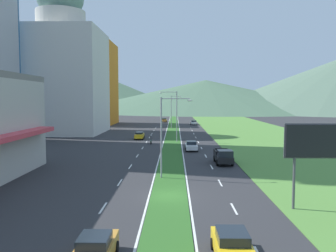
{
  "coord_description": "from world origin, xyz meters",
  "views": [
    {
      "loc": [
        0.51,
        -29.92,
        8.51
      ],
      "look_at": [
        -0.67,
        29.12,
        3.89
      ],
      "focal_mm": 37.35,
      "sensor_mm": 36.0,
      "label": 1
    }
  ],
  "objects_px": {
    "car_1": "(233,246)",
    "car_2": "(194,123)",
    "car_4": "(95,249)",
    "street_lamp_far": "(172,110)",
    "street_lamp_mid": "(175,113)",
    "car_3": "(164,120)",
    "car_0": "(191,146)",
    "car_5": "(139,135)",
    "motorcycle_rider": "(151,140)",
    "pickup_truck_0": "(224,157)",
    "street_lamp_near": "(165,131)",
    "billboard_roadside": "(318,145)"
  },
  "relations": [
    {
      "from": "car_1",
      "to": "motorcycle_rider",
      "type": "relative_size",
      "value": 2.26
    },
    {
      "from": "street_lamp_near",
      "to": "street_lamp_far",
      "type": "distance_m",
      "value": 62.56
    },
    {
      "from": "street_lamp_near",
      "to": "motorcycle_rider",
      "type": "distance_m",
      "value": 28.75
    },
    {
      "from": "car_3",
      "to": "street_lamp_near",
      "type": "bearing_deg",
      "value": -178.17
    },
    {
      "from": "car_0",
      "to": "pickup_truck_0",
      "type": "bearing_deg",
      "value": 16.95
    },
    {
      "from": "car_0",
      "to": "car_2",
      "type": "distance_m",
      "value": 56.92
    },
    {
      "from": "billboard_roadside",
      "to": "car_2",
      "type": "distance_m",
      "value": 87.79
    },
    {
      "from": "car_3",
      "to": "car_5",
      "type": "bearing_deg",
      "value": 176.2
    },
    {
      "from": "car_3",
      "to": "pickup_truck_0",
      "type": "xyz_separation_m",
      "value": [
        10.29,
        -81.71,
        0.25
      ]
    },
    {
      "from": "street_lamp_far",
      "to": "billboard_roadside",
      "type": "bearing_deg",
      "value": -81.01
    },
    {
      "from": "car_2",
      "to": "street_lamp_mid",
      "type": "bearing_deg",
      "value": -7.71
    },
    {
      "from": "car_1",
      "to": "car_2",
      "type": "bearing_deg",
      "value": 178.14
    },
    {
      "from": "street_lamp_mid",
      "to": "car_5",
      "type": "xyz_separation_m",
      "value": [
        -7.47,
        5.05,
        -4.97
      ]
    },
    {
      "from": "car_2",
      "to": "pickup_truck_0",
      "type": "height_order",
      "value": "pickup_truck_0"
    },
    {
      "from": "billboard_roadside",
      "to": "car_0",
      "type": "bearing_deg",
      "value": 104.79
    },
    {
      "from": "car_2",
      "to": "billboard_roadside",
      "type": "bearing_deg",
      "value": 3.05
    },
    {
      "from": "car_5",
      "to": "street_lamp_near",
      "type": "bearing_deg",
      "value": -169.93
    },
    {
      "from": "street_lamp_mid",
      "to": "street_lamp_far",
      "type": "bearing_deg",
      "value": 91.28
    },
    {
      "from": "street_lamp_far",
      "to": "car_1",
      "type": "xyz_separation_m",
      "value": [
        3.78,
        -81.61,
        -4.61
      ]
    },
    {
      "from": "car_2",
      "to": "car_5",
      "type": "height_order",
      "value": "car_5"
    },
    {
      "from": "car_2",
      "to": "car_4",
      "type": "relative_size",
      "value": 1.12
    },
    {
      "from": "street_lamp_far",
      "to": "pickup_truck_0",
      "type": "height_order",
      "value": "street_lamp_far"
    },
    {
      "from": "street_lamp_near",
      "to": "street_lamp_far",
      "type": "height_order",
      "value": "street_lamp_far"
    },
    {
      "from": "pickup_truck_0",
      "to": "car_2",
      "type": "bearing_deg",
      "value": -179.84
    },
    {
      "from": "car_3",
      "to": "motorcycle_rider",
      "type": "xyz_separation_m",
      "value": [
        -0.57,
        -61.8,
        0.01
      ]
    },
    {
      "from": "street_lamp_near",
      "to": "street_lamp_far",
      "type": "bearing_deg",
      "value": 89.71
    },
    {
      "from": "car_3",
      "to": "motorcycle_rider",
      "type": "distance_m",
      "value": 61.81
    },
    {
      "from": "street_lamp_near",
      "to": "motorcycle_rider",
      "type": "xyz_separation_m",
      "value": [
        -3.45,
        28.21,
        -4.33
      ]
    },
    {
      "from": "car_0",
      "to": "car_1",
      "type": "height_order",
      "value": "car_1"
    },
    {
      "from": "car_4",
      "to": "car_3",
      "type": "bearing_deg",
      "value": -0.1
    },
    {
      "from": "street_lamp_far",
      "to": "car_5",
      "type": "height_order",
      "value": "street_lamp_far"
    },
    {
      "from": "street_lamp_near",
      "to": "billboard_roadside",
      "type": "height_order",
      "value": "street_lamp_near"
    },
    {
      "from": "car_4",
      "to": "street_lamp_far",
      "type": "bearing_deg",
      "value": -2.36
    },
    {
      "from": "car_3",
      "to": "street_lamp_far",
      "type": "bearing_deg",
      "value": -173.35
    },
    {
      "from": "car_1",
      "to": "car_4",
      "type": "height_order",
      "value": "car_1"
    },
    {
      "from": "car_1",
      "to": "car_0",
      "type": "bearing_deg",
      "value": -179.51
    },
    {
      "from": "street_lamp_near",
      "to": "car_4",
      "type": "height_order",
      "value": "street_lamp_near"
    },
    {
      "from": "car_0",
      "to": "car_2",
      "type": "xyz_separation_m",
      "value": [
        3.46,
        56.81,
        -0.03
      ]
    },
    {
      "from": "car_5",
      "to": "motorcycle_rider",
      "type": "distance_m",
      "value": 8.64
    },
    {
      "from": "street_lamp_far",
      "to": "motorcycle_rider",
      "type": "bearing_deg",
      "value": -96.27
    },
    {
      "from": "street_lamp_mid",
      "to": "street_lamp_far",
      "type": "relative_size",
      "value": 1.07
    },
    {
      "from": "car_2",
      "to": "car_3",
      "type": "height_order",
      "value": "car_2"
    },
    {
      "from": "billboard_roadside",
      "to": "car_4",
      "type": "relative_size",
      "value": 1.63
    },
    {
      "from": "billboard_roadside",
      "to": "car_5",
      "type": "height_order",
      "value": "billboard_roadside"
    },
    {
      "from": "street_lamp_mid",
      "to": "car_0",
      "type": "relative_size",
      "value": 2.12
    },
    {
      "from": "pickup_truck_0",
      "to": "car_1",
      "type": "bearing_deg",
      "value": -6.89
    },
    {
      "from": "street_lamp_mid",
      "to": "street_lamp_near",
      "type": "bearing_deg",
      "value": -91.86
    },
    {
      "from": "car_5",
      "to": "car_0",
      "type": "bearing_deg",
      "value": -147.52
    },
    {
      "from": "car_2",
      "to": "pickup_truck_0",
      "type": "distance_m",
      "value": 68.78
    },
    {
      "from": "car_0",
      "to": "pickup_truck_0",
      "type": "xyz_separation_m",
      "value": [
        3.65,
        -11.96,
        0.21
      ]
    }
  ]
}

